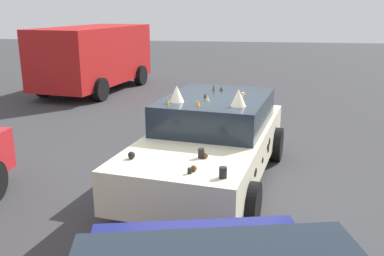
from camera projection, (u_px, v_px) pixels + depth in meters
ground_plane at (210, 180)px, 7.13m from camera, size 60.00×60.00×0.00m
art_car_decorated at (212, 139)px, 7.02m from camera, size 4.58×2.55×1.62m
parked_van_near_left at (94, 55)px, 14.53m from camera, size 5.22×2.85×2.17m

